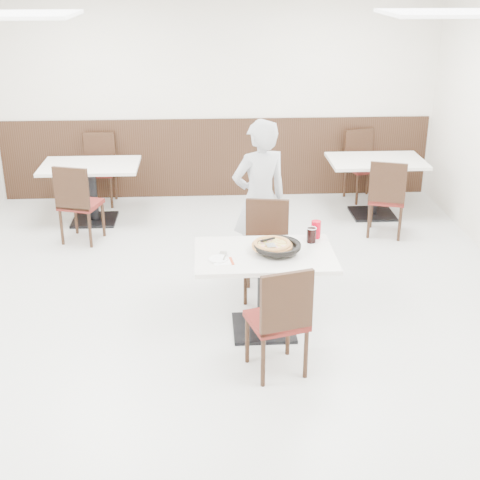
{
  "coord_description": "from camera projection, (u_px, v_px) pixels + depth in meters",
  "views": [
    {
      "loc": [
        -0.18,
        -5.56,
        3.04
      ],
      "look_at": [
        0.11,
        -0.3,
        0.87
      ],
      "focal_mm": 50.0,
      "sensor_mm": 36.0,
      "label": 1
    }
  ],
  "objects": [
    {
      "name": "napkin",
      "position": [
        223.0,
        261.0,
        5.57
      ],
      "size": [
        0.18,
        0.18,
        0.0
      ],
      "primitive_type": "cube",
      "rotation": [
        0.0,
        0.0,
        0.13
      ],
      "color": "white",
      "rests_on": "main_table"
    },
    {
      "name": "red_cup",
      "position": [
        316.0,
        229.0,
        6.03
      ],
      "size": [
        0.09,
        0.09,
        0.16
      ],
      "primitive_type": "cylinder",
      "rotation": [
        0.0,
        0.0,
        -0.01
      ],
      "color": "#B00114",
      "rests_on": "main_table"
    },
    {
      "name": "pizza_server",
      "position": [
        271.0,
        245.0,
        5.66
      ],
      "size": [
        0.09,
        0.11,
        0.0
      ],
      "primitive_type": "cube",
      "rotation": [
        0.0,
        0.0,
        0.16
      ],
      "color": "white",
      "rests_on": "pizza"
    },
    {
      "name": "bg_chair_right_near",
      "position": [
        387.0,
        197.0,
        7.97
      ],
      "size": [
        0.53,
        0.53,
        0.95
      ],
      "primitive_type": null,
      "rotation": [
        0.0,
        0.0,
        -0.32
      ],
      "color": "black",
      "rests_on": "floor"
    },
    {
      "name": "diner_person",
      "position": [
        260.0,
        200.0,
        6.79
      ],
      "size": [
        0.71,
        0.59,
        1.66
      ],
      "primitive_type": "imported",
      "rotation": [
        0.0,
        0.0,
        3.52
      ],
      "color": "silver",
      "rests_on": "floor"
    },
    {
      "name": "wall_back",
      "position": [
        216.0,
        96.0,
        9.0
      ],
      "size": [
        6.0,
        0.04,
        2.8
      ],
      "primitive_type": "cube",
      "color": "silver",
      "rests_on": "floor"
    },
    {
      "name": "cola_glass",
      "position": [
        311.0,
        235.0,
        5.94
      ],
      "size": [
        0.08,
        0.08,
        0.13
      ],
      "primitive_type": "cylinder",
      "rotation": [
        0.0,
        0.0,
        -0.01
      ],
      "color": "black",
      "rests_on": "main_table"
    },
    {
      "name": "bg_table_right",
      "position": [
        374.0,
        188.0,
        8.63
      ],
      "size": [
        1.29,
        0.95,
        0.75
      ],
      "primitive_type": null,
      "rotation": [
        0.0,
        0.0,
        0.13
      ],
      "color": "silver",
      "rests_on": "floor"
    },
    {
      "name": "chair_far",
      "position": [
        266.0,
        252.0,
        6.44
      ],
      "size": [
        0.48,
        0.48,
        0.95
      ],
      "primitive_type": null,
      "rotation": [
        0.0,
        0.0,
        2.99
      ],
      "color": "black",
      "rests_on": "floor"
    },
    {
      "name": "floor",
      "position": [
        226.0,
        313.0,
        6.3
      ],
      "size": [
        7.0,
        7.0,
        0.0
      ],
      "primitive_type": "plane",
      "color": "beige",
      "rests_on": "ground"
    },
    {
      "name": "wainscot_back",
      "position": [
        217.0,
        158.0,
        9.3
      ],
      "size": [
        5.9,
        0.03,
        1.1
      ],
      "primitive_type": "cube",
      "color": "black",
      "rests_on": "floor"
    },
    {
      "name": "chair_near",
      "position": [
        277.0,
        318.0,
        5.24
      ],
      "size": [
        0.52,
        0.52,
        0.95
      ],
      "primitive_type": null,
      "rotation": [
        0.0,
        0.0,
        0.28
      ],
      "color": "black",
      "rests_on": "floor"
    },
    {
      "name": "bg_chair_left_near",
      "position": [
        81.0,
        202.0,
        7.79
      ],
      "size": [
        0.53,
        0.53,
        0.95
      ],
      "primitive_type": null,
      "rotation": [
        0.0,
        0.0,
        -0.3
      ],
      "color": "black",
      "rests_on": "floor"
    },
    {
      "name": "wall_front",
      "position": [
        258.0,
        432.0,
        2.54
      ],
      "size": [
        6.0,
        0.04,
        2.8
      ],
      "primitive_type": "cube",
      "color": "silver",
      "rests_on": "floor"
    },
    {
      "name": "main_table",
      "position": [
        264.0,
        292.0,
        5.88
      ],
      "size": [
        1.21,
        0.81,
        0.75
      ],
      "primitive_type": null,
      "rotation": [
        0.0,
        0.0,
        -0.01
      ],
      "color": "silver",
      "rests_on": "floor"
    },
    {
      "name": "bg_chair_right_far",
      "position": [
        364.0,
        166.0,
        9.18
      ],
      "size": [
        0.52,
        0.52,
        0.95
      ],
      "primitive_type": null,
      "rotation": [
        0.0,
        0.0,
        3.42
      ],
      "color": "black",
      "rests_on": "floor"
    },
    {
      "name": "fork",
      "position": [
        225.0,
        256.0,
        5.62
      ],
      "size": [
        0.05,
        0.15,
        0.0
      ],
      "primitive_type": "cube",
      "rotation": [
        0.0,
        0.0,
        -0.22
      ],
      "color": "white",
      "rests_on": "side_plate"
    },
    {
      "name": "pizza",
      "position": [
        272.0,
        246.0,
        5.73
      ],
      "size": [
        0.36,
        0.36,
        0.02
      ],
      "primitive_type": "cylinder",
      "rotation": [
        0.0,
        0.0,
        -0.01
      ],
      "color": "tan",
      "rests_on": "pizza_pan"
    },
    {
      "name": "bg_chair_left_far",
      "position": [
        99.0,
        170.0,
        9.01
      ],
      "size": [
        0.44,
        0.44,
        0.95
      ],
      "primitive_type": null,
      "rotation": [
        0.0,
        0.0,
        3.1
      ],
      "color": "black",
      "rests_on": "floor"
    },
    {
      "name": "bg_table_left",
      "position": [
        92.0,
        193.0,
        8.42
      ],
      "size": [
        1.23,
        0.84,
        0.75
      ],
      "primitive_type": null,
      "rotation": [
        0.0,
        0.0,
        -0.04
      ],
      "color": "silver",
      "rests_on": "floor"
    },
    {
      "name": "trivet",
      "position": [
        276.0,
        251.0,
        5.73
      ],
      "size": [
        0.13,
        0.13,
        0.04
      ],
      "primitive_type": "cylinder",
      "rotation": [
        0.0,
        0.0,
        -0.01
      ],
      "color": "black",
      "rests_on": "main_table"
    },
    {
      "name": "pizza_pan",
      "position": [
        277.0,
        249.0,
        5.72
      ],
      "size": [
        0.34,
        0.34,
        0.01
      ],
      "primitive_type": "cylinder",
      "rotation": [
        0.0,
        0.0,
        -0.01
      ],
      "color": "black",
      "rests_on": "trivet"
    },
    {
      "name": "side_plate",
      "position": [
        218.0,
        259.0,
        5.6
      ],
      "size": [
        0.16,
        0.16,
        0.01
      ],
      "primitive_type": "cylinder",
      "rotation": [
        0.0,
        0.0,
        -0.01
      ],
      "color": "white",
      "rests_on": "napkin"
    }
  ]
}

